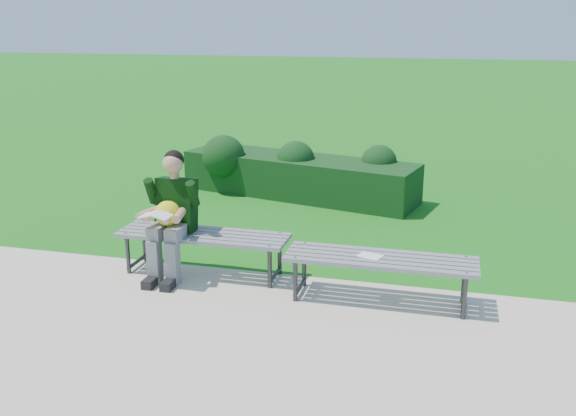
{
  "coord_description": "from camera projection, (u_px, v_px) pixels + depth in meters",
  "views": [
    {
      "loc": [
        1.92,
        -6.12,
        2.62
      ],
      "look_at": [
        0.39,
        -0.12,
        0.79
      ],
      "focal_mm": 40.0,
      "sensor_mm": 36.0,
      "label": 1
    }
  ],
  "objects": [
    {
      "name": "bench_right",
      "position": [
        380.0,
        263.0,
        6.04
      ],
      "size": [
        1.8,
        0.5,
        0.46
      ],
      "color": "slate",
      "rests_on": "walkway"
    },
    {
      "name": "bench_left",
      "position": [
        203.0,
        238.0,
        6.71
      ],
      "size": [
        1.8,
        0.5,
        0.46
      ],
      "color": "slate",
      "rests_on": "walkway"
    },
    {
      "name": "seated_boy",
      "position": [
        171.0,
        211.0,
        6.61
      ],
      "size": [
        0.56,
        0.76,
        1.31
      ],
      "color": "slate",
      "rests_on": "walkway"
    },
    {
      "name": "walkway",
      "position": [
        193.0,
        351.0,
        5.26
      ],
      "size": [
        30.0,
        3.5,
        0.02
      ],
      "color": "beige",
      "rests_on": "ground"
    },
    {
      "name": "ground",
      "position": [
        256.0,
        273.0,
        6.88
      ],
      "size": [
        80.0,
        80.0,
        0.0
      ],
      "color": "#337714",
      "rests_on": "ground"
    },
    {
      "name": "paper_sheet",
      "position": [
        370.0,
        256.0,
        6.05
      ],
      "size": [
        0.26,
        0.22,
        0.01
      ],
      "color": "white",
      "rests_on": "bench_right"
    },
    {
      "name": "hedge",
      "position": [
        295.0,
        172.0,
        9.81
      ],
      "size": [
        3.76,
        1.74,
        0.9
      ],
      "color": "#0F4415",
      "rests_on": "ground"
    }
  ]
}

